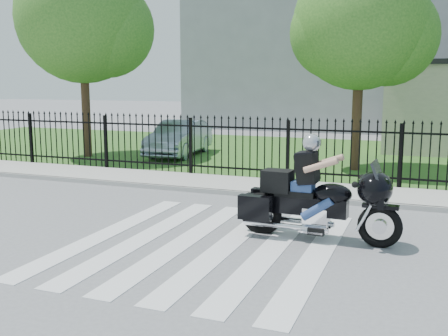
% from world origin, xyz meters
% --- Properties ---
extents(ground, '(120.00, 120.00, 0.00)m').
position_xyz_m(ground, '(0.00, 0.00, 0.00)').
color(ground, slate).
rests_on(ground, ground).
extents(crosswalk, '(5.00, 5.50, 0.01)m').
position_xyz_m(crosswalk, '(0.00, 0.00, 0.01)').
color(crosswalk, silver).
rests_on(crosswalk, ground).
extents(sidewalk, '(40.00, 2.00, 0.12)m').
position_xyz_m(sidewalk, '(0.00, 5.00, 0.06)').
color(sidewalk, '#ADAAA3').
rests_on(sidewalk, ground).
extents(curb, '(40.00, 0.12, 0.12)m').
position_xyz_m(curb, '(0.00, 4.00, 0.06)').
color(curb, '#ADAAA3').
rests_on(curb, ground).
extents(grass_strip, '(40.00, 12.00, 0.02)m').
position_xyz_m(grass_strip, '(0.00, 12.00, 0.01)').
color(grass_strip, '#2A5F20').
rests_on(grass_strip, ground).
extents(iron_fence, '(26.00, 0.04, 1.80)m').
position_xyz_m(iron_fence, '(0.00, 6.00, 0.90)').
color(iron_fence, black).
rests_on(iron_fence, ground).
extents(tree_left, '(4.80, 4.80, 7.58)m').
position_xyz_m(tree_left, '(-8.50, 8.50, 5.17)').
color(tree_left, '#382316').
rests_on(tree_left, ground).
extents(tree_mid, '(4.20, 4.20, 6.78)m').
position_xyz_m(tree_mid, '(1.50, 9.00, 4.67)').
color(tree_mid, '#382316').
rests_on(tree_mid, ground).
extents(building_tall, '(15.00, 10.00, 12.00)m').
position_xyz_m(building_tall, '(-3.00, 26.00, 6.00)').
color(building_tall, '#909398').
rests_on(building_tall, ground).
extents(motorcycle_rider, '(3.00, 0.99, 1.98)m').
position_xyz_m(motorcycle_rider, '(1.73, 1.02, 0.81)').
color(motorcycle_rider, black).
rests_on(motorcycle_rider, ground).
extents(parked_car, '(1.80, 4.23, 1.36)m').
position_xyz_m(parked_car, '(-5.31, 9.97, 0.70)').
color(parked_car, '#90A0B5').
rests_on(parked_car, grass_strip).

